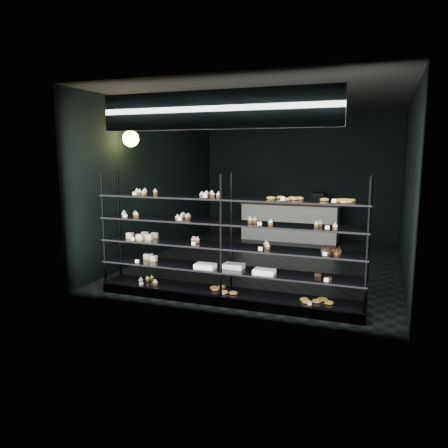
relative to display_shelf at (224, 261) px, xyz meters
The scene contains 5 objects.
room 2.64m from the display_shelf, 89.13° to the left, with size 5.01×6.01×3.20m.
display_shelf is the anchor object (origin of this frame).
signage 2.17m from the display_shelf, 85.51° to the right, with size 3.30×0.05×0.50m.
pendant_lamp 3.00m from the display_shelf, 155.14° to the left, with size 0.29×0.29×0.87m.
service_counter 4.95m from the display_shelf, 90.60° to the left, with size 2.48×0.65×1.23m.
Camera 1 is at (2.13, -8.32, 2.20)m, focal length 35.00 mm.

